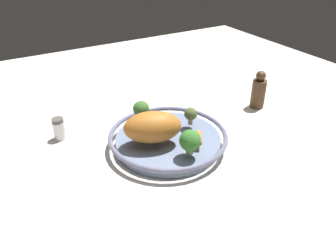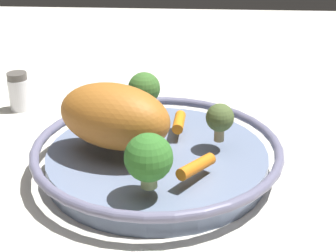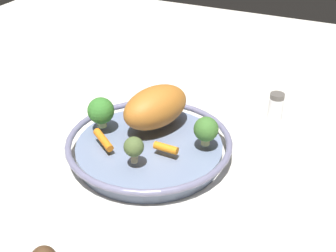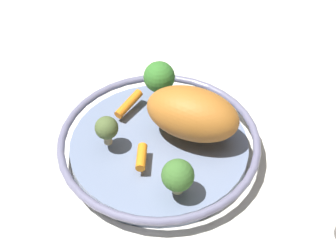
# 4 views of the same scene
# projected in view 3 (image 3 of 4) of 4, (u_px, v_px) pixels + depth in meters

# --- Properties ---
(ground_plane) EXTENTS (2.05, 2.05, 0.00)m
(ground_plane) POSITION_uv_depth(u_px,v_px,m) (149.00, 156.00, 0.95)
(ground_plane) COLOR silver
(serving_bowl) EXTENTS (0.34, 0.34, 0.04)m
(serving_bowl) POSITION_uv_depth(u_px,v_px,m) (149.00, 147.00, 0.94)
(serving_bowl) COLOR slate
(serving_bowl) RESTS_ON ground_plane
(roast_chicken_piece) EXTENTS (0.18, 0.14, 0.09)m
(roast_chicken_piece) POSITION_uv_depth(u_px,v_px,m) (156.00, 107.00, 0.96)
(roast_chicken_piece) COLOR #B46A26
(roast_chicken_piece) RESTS_ON serving_bowl
(baby_carrot_center) EXTENTS (0.05, 0.06, 0.02)m
(baby_carrot_center) POSITION_uv_depth(u_px,v_px,m) (103.00, 140.00, 0.91)
(baby_carrot_center) COLOR orange
(baby_carrot_center) RESTS_ON serving_bowl
(baby_carrot_left) EXTENTS (0.02, 0.05, 0.02)m
(baby_carrot_left) POSITION_uv_depth(u_px,v_px,m) (166.00, 148.00, 0.89)
(baby_carrot_left) COLOR orange
(baby_carrot_left) RESTS_ON serving_bowl
(broccoli_floret_mid) EXTENTS (0.05, 0.05, 0.06)m
(broccoli_floret_mid) POSITION_uv_depth(u_px,v_px,m) (206.00, 130.00, 0.90)
(broccoli_floret_mid) COLOR tan
(broccoli_floret_mid) RESTS_ON serving_bowl
(broccoli_floret_large) EXTENTS (0.06, 0.06, 0.07)m
(broccoli_floret_large) POSITION_uv_depth(u_px,v_px,m) (100.00, 112.00, 0.95)
(broccoli_floret_large) COLOR #98A866
(broccoli_floret_large) RESTS_ON serving_bowl
(broccoli_floret_small) EXTENTS (0.04, 0.04, 0.05)m
(broccoli_floret_small) POSITION_uv_depth(u_px,v_px,m) (134.00, 147.00, 0.84)
(broccoli_floret_small) COLOR tan
(broccoli_floret_small) RESTS_ON serving_bowl
(salt_shaker) EXTENTS (0.04, 0.04, 0.07)m
(salt_shaker) POSITION_uv_depth(u_px,v_px,m) (276.00, 107.00, 1.07)
(salt_shaker) COLOR white
(salt_shaker) RESTS_ON ground_plane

